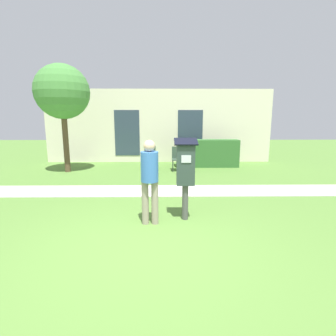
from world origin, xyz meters
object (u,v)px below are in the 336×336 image
Objects in this scene: parking_meter at (186,169)px; outdoor_chair_left at (150,156)px; person_standing at (150,176)px; outdoor_chair_middle at (178,157)px.

outdoor_chair_left is at bearing 100.65° from parking_meter.
person_standing reaches higher than outdoor_chair_left.
parking_meter is 1.77× the size of outdoor_chair_left.
person_standing is at bearing -162.10° from parking_meter.
parking_meter is 1.77× the size of outdoor_chair_middle.
outdoor_chair_left and outdoor_chair_middle have the same top height.
outdoor_chair_left is 1.10m from outdoor_chair_middle.
outdoor_chair_left is 1.00× the size of outdoor_chair_middle.
parking_meter reaches higher than outdoor_chair_left.
outdoor_chair_left is (-0.29, 5.35, -0.40)m from person_standing.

